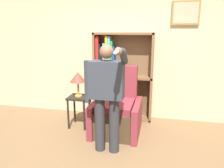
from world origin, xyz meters
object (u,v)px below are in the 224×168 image
at_px(armchair, 117,112).
at_px(bookcase, 116,77).
at_px(table_lamp, 78,78).
at_px(person_standing, 106,93).
at_px(side_table, 79,103).

bearing_deg(armchair, bookcase, 103.69).
bearing_deg(bookcase, table_lamp, -133.99).
relative_size(armchair, person_standing, 0.72).
bearing_deg(table_lamp, bookcase, 46.01).
distance_m(armchair, person_standing, 0.89).
relative_size(armchair, side_table, 1.95).
bearing_deg(armchair, table_lamp, 176.06).
relative_size(bookcase, armchair, 1.51).
height_order(person_standing, table_lamp, person_standing).
bearing_deg(person_standing, armchair, 88.40).
bearing_deg(bookcase, person_standing, -84.10).
bearing_deg(bookcase, armchair, -76.31).
distance_m(bookcase, table_lamp, 0.83).
distance_m(person_standing, table_lamp, 1.03).
bearing_deg(table_lamp, armchair, -3.94).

